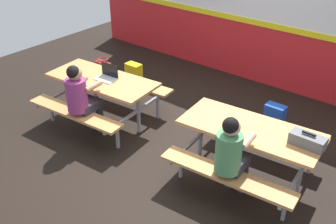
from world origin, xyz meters
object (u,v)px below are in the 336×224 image
at_px(student_nearer, 81,96).
at_px(tote_bag_bright, 104,70).
at_px(picnic_table_right, 249,139).
at_px(laptop_silver, 107,76).
at_px(picnic_table_left, 103,88).
at_px(backpack_dark, 134,75).
at_px(student_further, 231,152).
at_px(toolbox_grey, 308,140).
at_px(satchel_spare, 274,118).

distance_m(student_nearer, tote_bag_bright, 2.10).
distance_m(picnic_table_right, laptop_silver, 2.42).
distance_m(picnic_table_left, student_nearer, 0.58).
relative_size(picnic_table_right, backpack_dark, 4.09).
distance_m(picnic_table_right, student_further, 0.57).
bearing_deg(backpack_dark, toolbox_grey, -14.90).
xyz_separation_m(student_nearer, toolbox_grey, (3.01, 0.79, 0.10)).
height_order(picnic_table_right, toolbox_grey, toolbox_grey).
bearing_deg(satchel_spare, student_nearer, -137.29).
xyz_separation_m(laptop_silver, toolbox_grey, (3.08, 0.20, 0.02)).
relative_size(picnic_table_left, toolbox_grey, 4.50).
bearing_deg(backpack_dark, picnic_table_right, -19.22).
xyz_separation_m(picnic_table_left, picnic_table_right, (2.48, 0.18, 0.00)).
bearing_deg(toolbox_grey, picnic_table_right, -174.60).
height_order(student_nearer, tote_bag_bright, student_nearer).
relative_size(picnic_table_left, tote_bag_bright, 4.19).
xyz_separation_m(student_further, tote_bag_bright, (-3.67, 1.41, -0.51)).
relative_size(picnic_table_left, backpack_dark, 4.09).
distance_m(student_further, tote_bag_bright, 3.97).
height_order(toolbox_grey, satchel_spare, toolbox_grey).
bearing_deg(picnic_table_left, satchel_spare, 31.96).
height_order(student_further, tote_bag_bright, student_further).
xyz_separation_m(picnic_table_right, satchel_spare, (-0.20, 1.24, -0.36)).
relative_size(picnic_table_right, toolbox_grey, 4.50).
bearing_deg(laptop_silver, picnic_table_right, 3.23).
relative_size(laptop_silver, tote_bag_bright, 0.79).
bearing_deg(laptop_silver, picnic_table_left, -149.43).
bearing_deg(satchel_spare, picnic_table_left, -148.04).
bearing_deg(picnic_table_right, backpack_dark, 160.78).
bearing_deg(student_nearer, toolbox_grey, 14.69).
distance_m(backpack_dark, satchel_spare, 2.77).
bearing_deg(student_nearer, picnic_table_left, 105.00).
bearing_deg(student_nearer, picnic_table_right, 17.27).
height_order(student_nearer, backpack_dark, student_nearer).
height_order(student_further, backpack_dark, student_further).
xyz_separation_m(laptop_silver, backpack_dark, (-0.56, 1.17, -0.57)).
height_order(picnic_table_right, student_further, student_further).
relative_size(student_further, backpack_dark, 2.74).
xyz_separation_m(picnic_table_right, student_further, (0.05, -0.55, 0.13)).
bearing_deg(backpack_dark, student_nearer, -70.17).
distance_m(student_further, toolbox_grey, 0.89).
xyz_separation_m(picnic_table_left, backpack_dark, (-0.49, 1.22, -0.36)).
height_order(picnic_table_left, picnic_table_right, same).
height_order(student_further, laptop_silver, student_further).
xyz_separation_m(student_nearer, tote_bag_bright, (-1.28, 1.58, -0.51)).
xyz_separation_m(tote_bag_bright, satchel_spare, (3.41, 0.38, 0.02)).
bearing_deg(backpack_dark, laptop_silver, -64.26).
xyz_separation_m(student_nearer, student_further, (2.39, 0.17, 0.00)).
bearing_deg(laptop_silver, student_further, -9.67).
distance_m(student_nearer, laptop_silver, 0.60).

